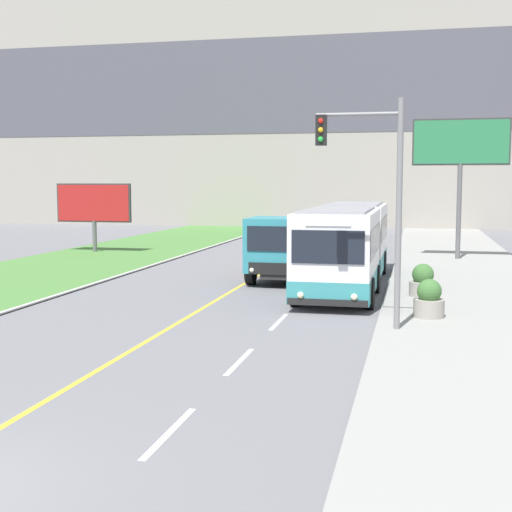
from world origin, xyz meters
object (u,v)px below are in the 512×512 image
Objects in this scene: planter_round_near at (429,300)px; planter_round_second at (423,282)px; dump_truck at (284,249)px; billboard_small at (94,204)px; billboard_large at (461,149)px; traffic_light_mast at (375,185)px; city_bus at (347,245)px.

planter_round_near is 3.85m from planter_round_second.
billboard_small reaches higher than dump_truck.
billboard_large is (7.15, 9.66, 4.25)m from dump_truck.
traffic_light_mast is 5.52× the size of planter_round_near.
planter_round_second is (-1.81, -12.53, -5.00)m from billboard_large.
traffic_light_mast is 0.86× the size of billboard_large.
planter_round_second is at bearing -34.59° from billboard_small.
billboard_large reaches higher than traffic_light_mast.
traffic_light_mast is 6.76m from planter_round_second.
billboard_small is 24.45m from planter_round_near.
dump_truck is 0.89× the size of billboard_large.
dump_truck is 1.43× the size of billboard_small.
planter_round_second is (2.81, -2.34, -0.99)m from city_bus.
traffic_light_mast is 18.62m from billboard_large.
billboard_small is at bearing -179.63° from billboard_large.
city_bus is at bearing -33.54° from billboard_small.
city_bus reaches higher than planter_round_near.
traffic_light_mast is 5.51× the size of planter_round_second.
planter_round_near is (2.96, -6.19, -0.99)m from city_bus.
dump_truck is 8.71m from planter_round_near.
traffic_light_mast reaches higher than city_bus.
city_bus is 2.60m from dump_truck.
traffic_light_mast is at bearing -65.10° from dump_truck.
city_bus is 18.25m from billboard_small.
billboard_large is at bearing 65.61° from city_bus.
billboard_large is (4.62, 10.19, 4.01)m from city_bus.
dump_truck is at bearing -126.50° from billboard_large.
dump_truck is 12.75m from billboard_large.
planter_round_second is at bearing 76.82° from traffic_light_mast.
dump_truck reaches higher than planter_round_second.
planter_round_second is (-0.15, 3.85, -0.00)m from planter_round_near.
traffic_light_mast reaches higher than dump_truck.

